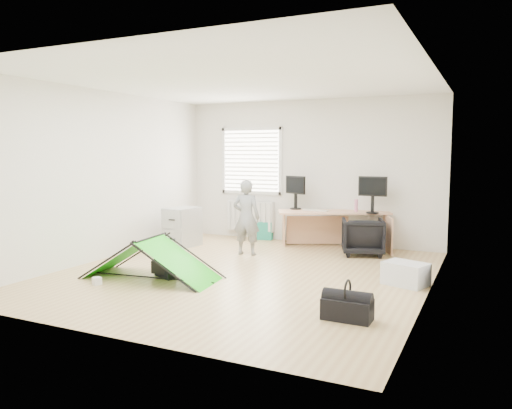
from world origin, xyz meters
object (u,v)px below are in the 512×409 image
at_px(person, 246,217).
at_px(storage_crate, 406,274).
at_px(kite, 152,258).
at_px(office_chair, 363,237).
at_px(monitor_right, 373,200).
at_px(laptop_bag, 165,267).
at_px(filing_cabinet, 182,227).
at_px(monitor_left, 296,197).
at_px(duffel_bag, 347,309).
at_px(thermos, 356,205).
at_px(desk, 333,230).

bearing_deg(person, storage_crate, 154.28).
relative_size(person, storage_crate, 2.39).
bearing_deg(kite, office_chair, 44.34).
bearing_deg(monitor_right, laptop_bag, -125.85).
bearing_deg(filing_cabinet, monitor_left, 37.68).
xyz_separation_m(monitor_left, duffel_bag, (1.98, -3.70, -0.78)).
distance_m(office_chair, storage_crate, 1.93).
xyz_separation_m(kite, storage_crate, (3.18, 1.15, -0.14)).
distance_m(monitor_left, kite, 3.36).
bearing_deg(storage_crate, filing_cabinet, 166.07).
bearing_deg(duffel_bag, laptop_bag, 167.74).
relative_size(thermos, laptop_bag, 0.57).
xyz_separation_m(desk, office_chair, (0.63, -0.39, -0.02)).
bearing_deg(kite, storage_crate, 12.52).
bearing_deg(desk, person, -158.33).
distance_m(kite, duffel_bag, 2.91).
height_order(desk, laptop_bag, desk).
bearing_deg(thermos, monitor_left, -175.33).
distance_m(person, laptop_bag, 1.95).
relative_size(office_chair, person, 0.54).
height_order(monitor_left, office_chair, monitor_left).
height_order(filing_cabinet, office_chair, filing_cabinet).
distance_m(desk, monitor_right, 0.90).
bearing_deg(person, desk, -142.19).
bearing_deg(duffel_bag, desk, 109.60).
distance_m(monitor_left, storage_crate, 3.17).
height_order(thermos, office_chair, thermos).
relative_size(thermos, storage_crate, 0.42).
relative_size(monitor_right, office_chair, 0.72).
xyz_separation_m(filing_cabinet, storage_crate, (4.14, -1.03, -0.21)).
bearing_deg(office_chair, duffel_bag, 82.15).
height_order(monitor_right, person, person).
relative_size(monitor_right, person, 0.39).
xyz_separation_m(desk, monitor_left, (-0.72, -0.01, 0.56)).
distance_m(monitor_right, office_chair, 0.70).
distance_m(desk, person, 1.69).
xyz_separation_m(person, kite, (-0.45, -1.99, -0.35)).
xyz_separation_m(desk, filing_cabinet, (-2.56, -1.02, 0.02)).
relative_size(monitor_left, monitor_right, 0.97).
height_order(monitor_left, person, person).
bearing_deg(person, kite, 68.73).
height_order(filing_cabinet, monitor_left, monitor_left).
bearing_deg(person, laptop_bag, 71.37).
distance_m(monitor_left, duffel_bag, 4.27).
height_order(desk, filing_cabinet, filing_cabinet).
distance_m(filing_cabinet, storage_crate, 4.27).
height_order(monitor_left, duffel_bag, monitor_left).
xyz_separation_m(desk, person, (-1.15, -1.21, 0.30)).
distance_m(monitor_left, laptop_bag, 3.24).
height_order(filing_cabinet, kite, filing_cabinet).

